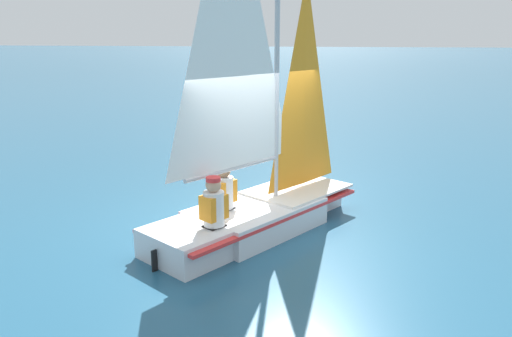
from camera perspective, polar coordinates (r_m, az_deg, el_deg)
name	(u,v)px	position (r m, az deg, el deg)	size (l,w,h in m)	color
ground_plane	(256,230)	(8.19, 0.00, -7.01)	(260.00, 260.00, 0.00)	#235675
sailboat_main	(255,180)	(7.90, -0.07, -1.34)	(3.12, 3.91, 5.56)	silver
sailor_helm	(224,198)	(7.80, -3.68, -3.34)	(0.41, 0.43, 1.16)	black
sailor_crew	(214,213)	(7.10, -4.82, -5.14)	(0.41, 0.43, 1.16)	black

